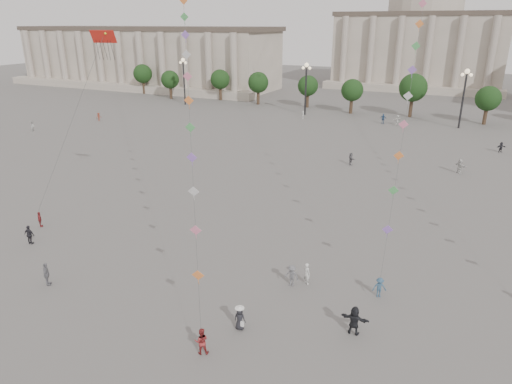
% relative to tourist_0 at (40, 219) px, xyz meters
% --- Properties ---
extents(ground, '(360.00, 360.00, 0.00)m').
position_rel_tourist_0_xyz_m(ground, '(18.85, -6.04, -0.75)').
color(ground, '#565351').
rests_on(ground, ground).
extents(hall_west, '(84.00, 26.22, 17.20)m').
position_rel_tourist_0_xyz_m(hall_west, '(-56.15, 87.85, 7.67)').
color(hall_west, '#A39988').
rests_on(hall_west, ground).
extents(hall_central, '(48.30, 34.30, 35.50)m').
position_rel_tourist_0_xyz_m(hall_central, '(18.85, 123.18, 13.48)').
color(hall_central, '#A39988').
rests_on(hall_central, ground).
extents(tree_row, '(137.12, 5.12, 8.00)m').
position_rel_tourist_0_xyz_m(tree_row, '(18.85, 71.96, 4.64)').
color(tree_row, '#332319').
rests_on(tree_row, ground).
extents(lamp_post_far_west, '(2.00, 0.90, 10.65)m').
position_rel_tourist_0_xyz_m(lamp_post_far_west, '(-26.15, 63.96, 6.60)').
color(lamp_post_far_west, '#262628').
rests_on(lamp_post_far_west, ground).
extents(lamp_post_mid_west, '(2.00, 0.90, 10.65)m').
position_rel_tourist_0_xyz_m(lamp_post_mid_west, '(3.85, 63.96, 6.60)').
color(lamp_post_mid_west, '#262628').
rests_on(lamp_post_mid_west, ground).
extents(lamp_post_mid_east, '(2.00, 0.90, 10.65)m').
position_rel_tourist_0_xyz_m(lamp_post_mid_east, '(33.85, 63.96, 6.60)').
color(lamp_post_mid_east, '#262628').
rests_on(lamp_post_mid_east, ground).
extents(person_crowd_0, '(1.21, 0.67, 1.94)m').
position_rel_tourist_0_xyz_m(person_crowd_0, '(20.42, 61.96, 0.22)').
color(person_crowd_0, '#3A5A83').
rests_on(person_crowd_0, ground).
extents(person_crowd_1, '(1.04, 1.09, 1.77)m').
position_rel_tourist_0_xyz_m(person_crowd_1, '(-35.20, 28.73, 0.13)').
color(person_crowd_1, beige).
rests_on(person_crowd_1, ground).
extents(person_crowd_2, '(1.08, 1.21, 1.63)m').
position_rel_tourist_0_xyz_m(person_crowd_2, '(-30.84, 40.52, 0.06)').
color(person_crowd_2, brown).
rests_on(person_crowd_2, ground).
extents(person_crowd_3, '(1.78, 0.57, 1.92)m').
position_rel_tourist_0_xyz_m(person_crowd_3, '(30.95, -2.98, 0.21)').
color(person_crowd_3, black).
rests_on(person_crowd_3, ground).
extents(person_crowd_4, '(1.51, 1.73, 1.89)m').
position_rel_tourist_0_xyz_m(person_crowd_4, '(23.06, 61.96, 0.19)').
color(person_crowd_4, silver).
rests_on(person_crowd_4, ground).
extents(person_crowd_6, '(1.10, 0.63, 1.69)m').
position_rel_tourist_0_xyz_m(person_crowd_6, '(25.42, 0.55, 0.09)').
color(person_crowd_6, '#5C5C61').
rests_on(person_crowd_6, ground).
extents(person_crowd_7, '(1.67, 1.65, 1.92)m').
position_rel_tourist_0_xyz_m(person_crowd_7, '(35.28, 34.98, 0.21)').
color(person_crowd_7, silver).
rests_on(person_crowd_7, ground).
extents(person_crowd_9, '(1.48, 1.13, 1.56)m').
position_rel_tourist_0_xyz_m(person_crowd_9, '(40.38, 48.56, 0.03)').
color(person_crowd_9, black).
rests_on(person_crowd_9, ground).
extents(person_crowd_10, '(0.51, 0.65, 1.56)m').
position_rel_tourist_0_xyz_m(person_crowd_10, '(4.89, 60.01, 0.03)').
color(person_crowd_10, silver).
rests_on(person_crowd_10, ground).
extents(person_crowd_12, '(1.35, 1.52, 1.67)m').
position_rel_tourist_0_xyz_m(person_crowd_12, '(21.66, 32.62, 0.08)').
color(person_crowd_12, slate).
rests_on(person_crowd_12, ground).
extents(person_crowd_13, '(0.74, 0.66, 1.70)m').
position_rel_tourist_0_xyz_m(person_crowd_13, '(26.33, 1.30, 0.10)').
color(person_crowd_13, silver).
rests_on(person_crowd_13, ground).
extents(tourist_0, '(0.92, 0.83, 1.50)m').
position_rel_tourist_0_xyz_m(tourist_0, '(0.00, 0.00, 0.00)').
color(tourist_0, maroon).
rests_on(tourist_0, ground).
extents(tourist_3, '(1.02, 1.10, 1.82)m').
position_rel_tourist_0_xyz_m(tourist_3, '(9.05, -7.14, 0.16)').
color(tourist_3, slate).
rests_on(tourist_3, ground).
extents(tourist_4, '(1.07, 0.54, 1.75)m').
position_rel_tourist_0_xyz_m(tourist_4, '(2.20, -2.95, 0.13)').
color(tourist_4, '#232227').
rests_on(tourist_4, ground).
extents(kite_flyer_0, '(1.03, 0.95, 1.69)m').
position_rel_tourist_0_xyz_m(kite_flyer_0, '(23.32, -8.60, 0.09)').
color(kite_flyer_0, maroon).
rests_on(kite_flyer_0, ground).
extents(kite_flyer_1, '(1.12, 0.91, 1.52)m').
position_rel_tourist_0_xyz_m(kite_flyer_1, '(31.57, 1.83, 0.01)').
color(kite_flyer_1, '#2F4E6A').
rests_on(kite_flyer_1, ground).
extents(hat_person, '(0.78, 0.60, 1.69)m').
position_rel_tourist_0_xyz_m(hat_person, '(24.31, -5.64, 0.08)').
color(hat_person, black).
rests_on(hat_person, ground).
extents(dragon_kite, '(4.66, 2.28, 17.50)m').
position_rel_tourist_0_xyz_m(dragon_kite, '(6.95, 3.59, 15.65)').
color(dragon_kite, red).
rests_on(dragon_kite, ground).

